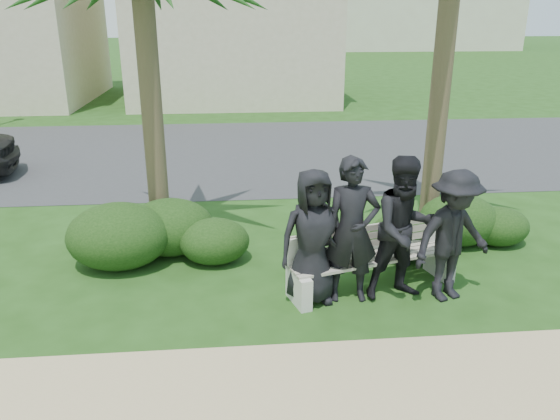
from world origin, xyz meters
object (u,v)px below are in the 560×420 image
at_px(man_a, 313,237).
at_px(man_c, 405,229).
at_px(man_b, 352,231).
at_px(man_d, 453,236).
at_px(park_bench, 373,263).

height_order(man_a, man_c, man_c).
relative_size(man_a, man_b, 0.93).
bearing_deg(man_c, man_a, 170.55).
height_order(man_b, man_c, man_b).
distance_m(man_a, man_d, 1.75).
distance_m(park_bench, man_a, 1.03).
height_order(park_bench, man_d, man_d).
height_order(man_a, man_d, man_a).
relative_size(man_c, man_d, 1.09).
height_order(man_a, man_b, man_b).
height_order(man_b, man_d, man_b).
bearing_deg(park_bench, man_d, -38.24).
bearing_deg(man_a, man_d, -12.78).
bearing_deg(man_b, man_d, -3.10).
relative_size(park_bench, man_c, 1.30).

